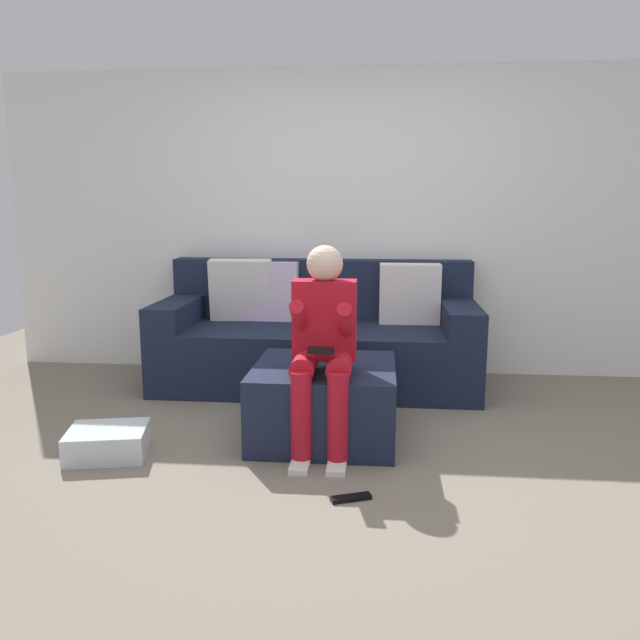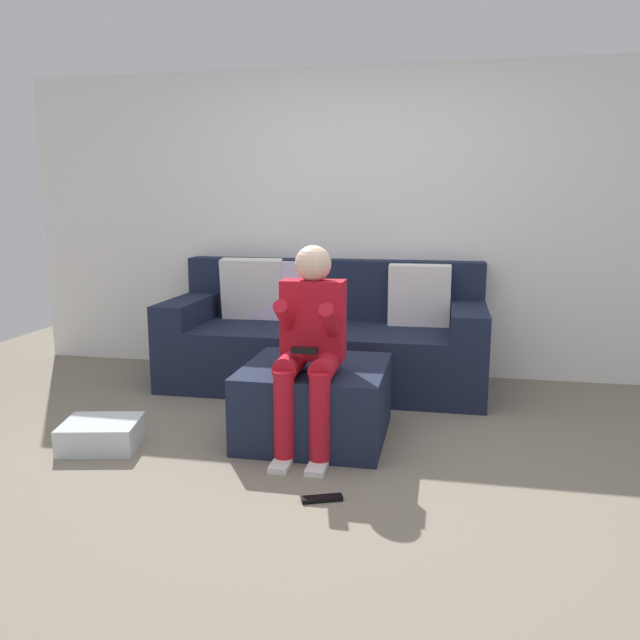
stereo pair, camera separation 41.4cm
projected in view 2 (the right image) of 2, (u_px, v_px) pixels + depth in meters
ground_plane at (313, 470)px, 3.33m from camera, size 7.40×7.40×0.00m
wall_back at (366, 224)px, 5.10m from camera, size 5.69×0.10×2.41m
couch_sectional at (325, 339)px, 4.86m from camera, size 2.37×0.96×0.94m
ottoman at (315, 401)px, 3.76m from camera, size 0.82×0.81×0.44m
person_seated at (310, 341)px, 3.49m from camera, size 0.35×0.57×1.15m
storage_bin at (101, 434)px, 3.62m from camera, size 0.48×0.43×0.15m
remote_near_ottoman at (322, 499)px, 2.98m from camera, size 0.20×0.12×0.02m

